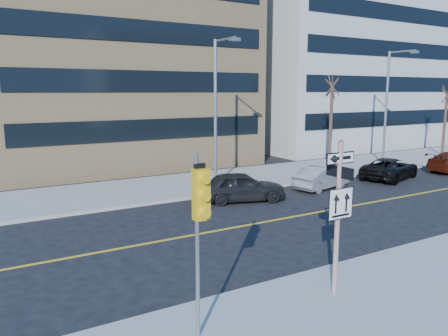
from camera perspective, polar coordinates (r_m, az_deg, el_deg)
ground at (r=14.04m, az=6.83°, el=-12.63°), size 120.00×120.00×0.00m
far_sidewalk at (r=34.58m, az=18.72°, el=0.63°), size 66.00×6.00×0.15m
road_centerline at (r=25.08m, az=23.44°, el=-3.23°), size 40.00×0.14×0.01m
sign_pole at (r=11.47m, az=14.70°, el=-5.25°), size 0.92×0.92×4.06m
traffic_signal at (r=8.88m, az=-3.10°, el=-5.42°), size 0.32×0.45×4.00m
parked_car_a at (r=21.57m, az=2.25°, el=-2.45°), size 2.99×4.67×1.48m
parked_car_b at (r=24.95m, az=12.64°, el=-1.22°), size 2.23×4.08×1.27m
parked_car_c at (r=28.94m, az=20.86°, el=-0.06°), size 3.50×5.18×1.32m
streetlight_a at (r=24.18m, az=-0.85°, el=8.50°), size 0.55×2.25×8.00m
streetlight_b at (r=33.38m, az=20.79°, el=8.28°), size 0.55×2.25×8.00m
street_tree_west at (r=30.05m, az=13.95°, el=9.97°), size 1.80×1.80×6.35m
street_tree_east at (r=40.35m, az=27.12°, el=8.30°), size 1.80×1.80×5.75m
building_brick at (r=36.82m, az=-15.15°, el=15.30°), size 18.00×18.00×18.00m
building_grey_mid at (r=46.88m, az=12.88°, el=12.34°), size 20.00×16.00×15.00m
building_grey_far at (r=64.77m, az=24.98°, el=11.40°), size 18.00×18.00×16.00m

